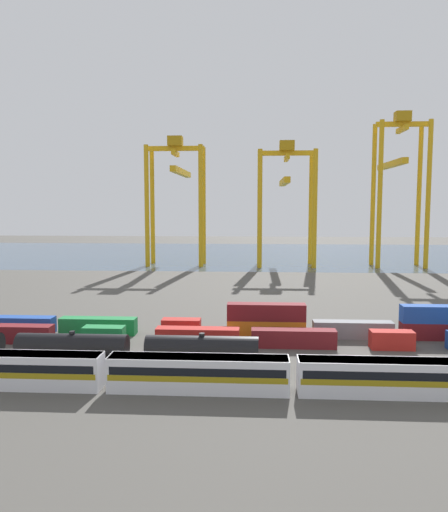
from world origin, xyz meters
TOP-DOWN VIEW (x-y plane):
  - ground_plane at (0.00, 40.00)m, footprint 420.00×420.00m
  - harbour_water at (0.00, 132.73)m, footprint 400.00×110.00m
  - passenger_train at (0.04, -21.66)m, footprint 61.21×3.14m
  - freight_tank_row at (-16.90, -13.82)m, footprint 47.13×3.02m
  - shipping_container_0 at (-29.81, -3.62)m, footprint 12.10×2.44m
  - shipping_container_1 at (-15.95, -3.62)m, footprint 6.04×2.44m
  - shipping_container_2 at (-2.08, -3.62)m, footprint 12.10×2.44m
  - shipping_container_3 at (11.78, -3.62)m, footprint 12.10×2.44m
  - shipping_container_4 at (25.64, -3.62)m, footprint 6.04×2.44m
  - shipping_container_7 at (-31.82, 1.98)m, footprint 12.10×2.44m
  - shipping_container_8 at (-18.56, 1.98)m, footprint 12.10×2.44m
  - shipping_container_9 at (-5.29, 1.98)m, footprint 6.04×2.44m
  - shipping_container_10 at (7.97, 1.98)m, footprint 12.10×2.44m
  - shipping_container_11 at (7.97, 1.98)m, footprint 12.10×2.44m
  - shipping_container_12 at (21.23, 1.98)m, footprint 12.10×2.44m
  - shipping_container_13 at (34.49, 1.98)m, footprint 12.10×2.44m
  - shipping_container_14 at (34.49, 1.98)m, footprint 12.10×2.44m
  - gantry_crane_west at (-20.48, 97.59)m, footprint 19.39×38.55m
  - gantry_crane_central at (16.43, 96.95)m, footprint 19.15×35.20m
  - gantry_crane_east at (53.35, 96.57)m, footprint 16.71×33.44m

SIDE VIEW (x-z plane):
  - ground_plane at x=0.00m, z-range 0.00..0.00m
  - harbour_water at x=0.00m, z-range 0.00..0.01m
  - shipping_container_0 at x=-29.81m, z-range 0.00..2.60m
  - shipping_container_1 at x=-15.95m, z-range 0.00..2.60m
  - shipping_container_2 at x=-2.08m, z-range 0.00..2.60m
  - shipping_container_3 at x=11.78m, z-range 0.00..2.60m
  - shipping_container_4 at x=25.64m, z-range 0.00..2.60m
  - shipping_container_7 at x=-31.82m, z-range 0.00..2.60m
  - shipping_container_8 at x=-18.56m, z-range 0.00..2.60m
  - shipping_container_9 at x=-5.29m, z-range 0.00..2.60m
  - shipping_container_10 at x=7.97m, z-range 0.00..2.60m
  - shipping_container_12 at x=21.23m, z-range 0.00..2.60m
  - shipping_container_13 at x=34.49m, z-range 0.00..2.60m
  - freight_tank_row at x=-16.90m, z-range -0.10..4.38m
  - passenger_train at x=0.04m, z-range 0.19..4.09m
  - shipping_container_11 at x=7.97m, z-range 2.60..5.20m
  - shipping_container_14 at x=34.49m, z-range 2.60..5.20m
  - gantry_crane_central at x=16.43m, z-range 4.43..45.68m
  - gantry_crane_west at x=-20.48m, z-range 5.15..48.14m
  - gantry_crane_east at x=53.35m, z-range 4.58..54.78m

